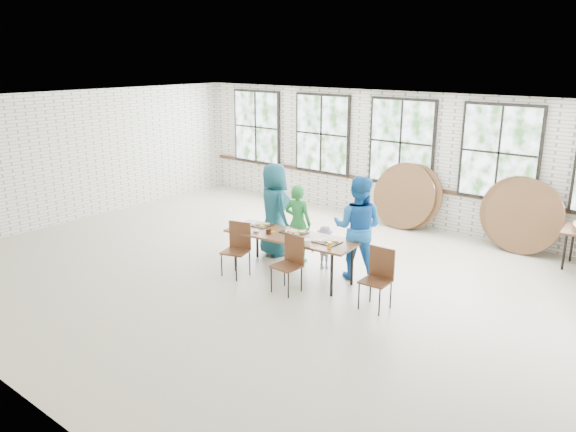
% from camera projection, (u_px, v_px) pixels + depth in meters
% --- Properties ---
extents(room, '(12.00, 12.00, 12.00)m').
position_uv_depth(room, '(401.00, 144.00, 12.62)').
color(room, '#BFB198').
rests_on(room, ground).
extents(dining_table, '(2.47, 1.05, 0.74)m').
position_uv_depth(dining_table, '(291.00, 238.00, 9.80)').
color(dining_table, brown).
rests_on(dining_table, ground).
extents(chair_near_left, '(0.52, 0.51, 0.95)m').
position_uv_depth(chair_near_left, '(238.00, 244.00, 9.88)').
color(chair_near_left, '#52301B').
rests_on(chair_near_left, ground).
extents(chair_near_right, '(0.45, 0.43, 0.95)m').
position_uv_depth(chair_near_right, '(290.00, 259.00, 9.19)').
color(chair_near_right, '#52301B').
rests_on(chair_near_right, ground).
extents(chair_spare, '(0.44, 0.42, 0.95)m').
position_uv_depth(chair_spare, '(379.00, 273.00, 8.58)').
color(chair_spare, '#52301B').
rests_on(chair_spare, ground).
extents(adult_teal, '(1.04, 0.89, 1.80)m').
position_uv_depth(adult_teal, '(274.00, 210.00, 10.80)').
color(adult_teal, navy).
rests_on(adult_teal, ground).
extents(adult_green, '(0.59, 0.44, 1.48)m').
position_uv_depth(adult_green, '(298.00, 223.00, 10.49)').
color(adult_green, '#217D35').
rests_on(adult_green, ground).
extents(toddler, '(0.59, 0.46, 0.80)m').
position_uv_depth(toddler, '(325.00, 247.00, 10.20)').
color(toddler, '#17133C').
rests_on(toddler, ground).
extents(adult_blue, '(1.06, 0.94, 1.82)m').
position_uv_depth(adult_blue, '(358.00, 228.00, 9.65)').
color(adult_blue, blue).
rests_on(adult_blue, ground).
extents(tabletop_clutter, '(2.01, 0.65, 0.11)m').
position_uv_depth(tabletop_clutter, '(294.00, 235.00, 9.70)').
color(tabletop_clutter, black).
rests_on(tabletop_clutter, dining_table).
extents(round_tops_leaning, '(4.11, 0.52, 1.47)m').
position_uv_depth(round_tops_leaning, '(460.00, 205.00, 11.80)').
color(round_tops_leaning, brown).
rests_on(round_tops_leaning, ground).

